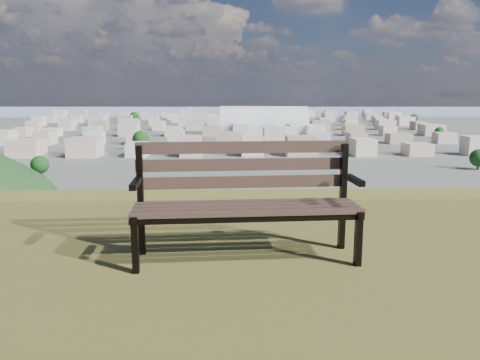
{
  "coord_description": "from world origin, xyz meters",
  "views": [
    {
      "loc": [
        1.13,
        -1.86,
        26.34
      ],
      "look_at": [
        1.28,
        3.79,
        25.3
      ],
      "focal_mm": 35.0,
      "sensor_mm": 36.0,
      "label": 1
    }
  ],
  "objects": [
    {
      "name": "park_bench",
      "position": [
        1.27,
        1.89,
        25.53
      ],
      "size": [
        1.84,
        0.69,
        0.94
      ],
      "rotation": [
        0.0,
        0.0,
        0.06
      ],
      "color": "#3E2D23",
      "rests_on": "hilltop_mesa"
    },
    {
      "name": "arena",
      "position": [
        25.28,
        312.95,
        5.76
      ],
      "size": [
        58.61,
        26.28,
        24.42
      ],
      "rotation": [
        0.0,
        0.0,
        -0.03
      ],
      "color": "#BBBCB7",
      "rests_on": "ground"
    },
    {
      "name": "city_blocks",
      "position": [
        0.0,
        394.44,
        3.5
      ],
      "size": [
        395.0,
        361.0,
        7.0
      ],
      "color": "beige",
      "rests_on": "ground"
    },
    {
      "name": "city_trees",
      "position": [
        -26.39,
        319.0,
        4.83
      ],
      "size": [
        406.52,
        387.2,
        9.98
      ],
      "color": "#39251C",
      "rests_on": "ground"
    },
    {
      "name": "bay_water",
      "position": [
        0.0,
        900.0,
        0.0
      ],
      "size": [
        2400.0,
        700.0,
        0.12
      ],
      "primitive_type": "cube",
      "color": "#8896AE",
      "rests_on": "ground"
    },
    {
      "name": "far_hills",
      "position": [
        -60.92,
        1402.93,
        25.47
      ],
      "size": [
        2050.0,
        340.0,
        60.0
      ],
      "color": "#8B95AD",
      "rests_on": "ground"
    }
  ]
}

